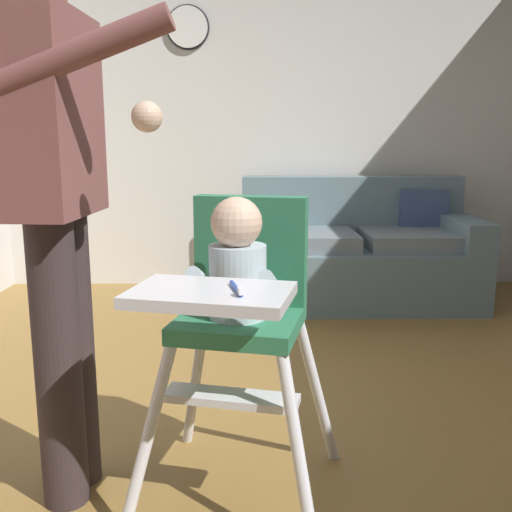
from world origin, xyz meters
name	(u,v)px	position (x,y,z in m)	size (l,w,h in m)	color
ground	(310,455)	(0.00, 0.00, -0.05)	(5.78, 6.60, 0.10)	olive
wall_far	(278,110)	(0.00, 2.53, 1.35)	(4.98, 0.06, 2.70)	silver
couch	(357,254)	(0.54, 2.01, 0.33)	(1.63, 0.86, 0.86)	slate
high_chair	(240,292)	(-0.26, -0.31, 0.67)	(0.72, 0.82, 0.97)	white
adult_standing	(57,201)	(-0.80, -0.28, 0.94)	(0.51, 0.52, 1.66)	#332729
wall_clock	(188,27)	(-0.67, 2.49, 1.93)	(0.32, 0.04, 0.32)	white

